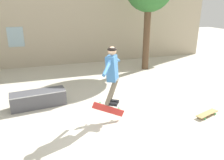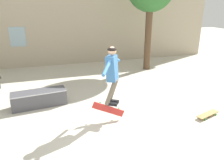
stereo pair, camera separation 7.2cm
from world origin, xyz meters
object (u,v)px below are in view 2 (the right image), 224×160
Objects in this scene: skate_ledge at (39,98)px; skateboard_flipping at (108,109)px; skater at (112,71)px; skateboard_resting at (208,114)px.

skateboard_flipping is (1.74, -1.45, 0.08)m from skate_ledge.
skater reaches higher than skateboard_resting.
skate_ledge is at bearing 174.49° from skater.
skateboard_flipping is 1.07× the size of skateboard_resting.
skateboard_flipping is 2.75m from skateboard_resting.
skate_ledge is 1.90× the size of skateboard_flipping.
skateboard_flipping is at bearing 150.07° from skateboard_resting.
skateboard_flipping reaches higher than skate_ledge.
skate_ledge reaches higher than skateboard_resting.
skateboard_resting is (2.57, -0.59, -1.30)m from skater.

